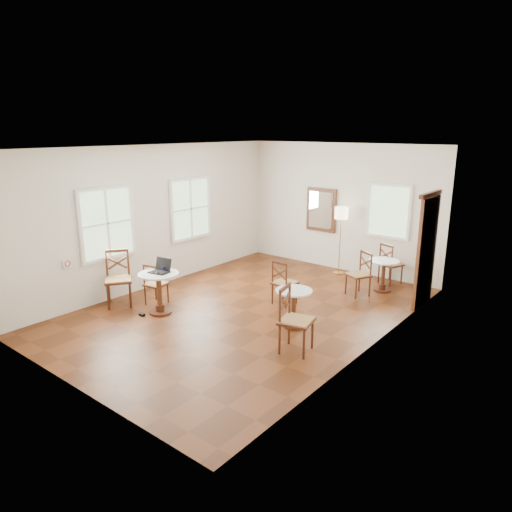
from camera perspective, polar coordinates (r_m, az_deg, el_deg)
The scene contains 17 objects.
ground at distance 8.88m, azimuth -1.22°, elevation -6.64°, with size 7.00×7.00×0.00m, color #53250E.
room_shell at distance 8.60m, azimuth -0.43°, elevation 5.75°, with size 5.02×7.02×3.01m.
cafe_table_near at distance 8.78m, azimuth -11.72°, elevation -3.90°, with size 0.73×0.73×0.77m.
cafe_table_mid at distance 8.07m, azimuth 4.61°, elevation -5.85°, with size 0.63×0.63×0.67m.
cafe_table_back at distance 10.14m, azimuth 15.26°, elevation -1.89°, with size 0.63×0.63×0.67m.
chair_near_a at distance 9.27m, azimuth -12.18°, elevation -3.35°, with size 0.44×0.44×0.82m.
chair_near_b at distance 9.35m, azimuth -16.43°, elevation -2.66°, with size 0.69×0.69×1.07m.
chair_mid_a at distance 9.04m, azimuth 3.42°, elevation -3.26°, with size 0.43×0.43×0.89m.
chair_mid_b at distance 7.18m, azimuth 4.75°, elevation -7.76°, with size 0.57×0.57×1.03m.
chair_back_a at distance 10.64m, azimuth 16.03°, elevation -0.91°, with size 0.54×0.54×0.91m.
chair_back_b at distance 9.76m, azimuth 12.48°, elevation -2.16°, with size 0.56×0.56×0.90m.
floor_lamp at distance 10.91m, azimuth 10.34°, elevation 4.64°, with size 0.31×0.31×1.58m.
laptop at distance 8.74m, azimuth -11.50°, elevation -1.53°, with size 0.39×0.34×0.25m.
mouse at distance 8.64m, azimuth -11.91°, elevation -2.04°, with size 0.10×0.06×0.04m, color black.
navy_mug at distance 8.78m, azimuth -11.14°, elevation -1.53°, with size 0.12×0.08×0.09m.
water_glass at distance 8.78m, azimuth -12.82°, elevation -1.65°, with size 0.05×0.05×0.09m, color white.
power_adapter at distance 8.87m, azimuth -13.73°, elevation -6.96°, with size 0.11×0.07×0.04m, color black.
Camera 1 is at (5.29, -6.31, 3.32)m, focal length 32.82 mm.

